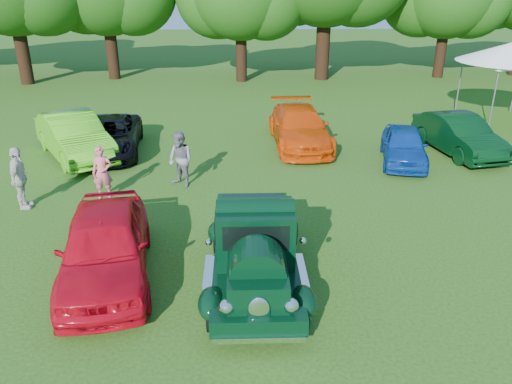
{
  "coord_description": "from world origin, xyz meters",
  "views": [
    {
      "loc": [
        0.7,
        -10.25,
        6.32
      ],
      "look_at": [
        1.1,
        1.89,
        1.1
      ],
      "focal_mm": 35.0,
      "sensor_mm": 36.0,
      "label": 1
    }
  ],
  "objects_px": {
    "back_car_green": "(458,134)",
    "spectator_grey": "(181,160)",
    "back_car_blue": "(404,145)",
    "back_car_orange": "(300,127)",
    "spectator_pink": "(102,172)",
    "back_car_black": "(109,136)",
    "back_car_lime": "(74,136)",
    "red_convertible": "(105,245)",
    "spectator_white": "(19,178)",
    "hero_pickup": "(255,248)"
  },
  "relations": [
    {
      "from": "back_car_orange",
      "to": "spectator_pink",
      "type": "distance_m",
      "value": 8.37
    },
    {
      "from": "red_convertible",
      "to": "spectator_white",
      "type": "xyz_separation_m",
      "value": [
        -3.41,
        3.85,
        0.13
      ]
    },
    {
      "from": "back_car_orange",
      "to": "back_car_black",
      "type": "bearing_deg",
      "value": -177.08
    },
    {
      "from": "back_car_green",
      "to": "spectator_grey",
      "type": "height_order",
      "value": "spectator_grey"
    },
    {
      "from": "back_car_lime",
      "to": "back_car_green",
      "type": "distance_m",
      "value": 14.73
    },
    {
      "from": "spectator_pink",
      "to": "spectator_grey",
      "type": "distance_m",
      "value": 2.47
    },
    {
      "from": "back_car_blue",
      "to": "red_convertible",
      "type": "bearing_deg",
      "value": -127.97
    },
    {
      "from": "back_car_lime",
      "to": "back_car_green",
      "type": "height_order",
      "value": "back_car_lime"
    },
    {
      "from": "red_convertible",
      "to": "back_car_orange",
      "type": "xyz_separation_m",
      "value": [
        5.47,
        9.63,
        -0.05
      ]
    },
    {
      "from": "back_car_blue",
      "to": "spectator_grey",
      "type": "xyz_separation_m",
      "value": [
        -7.97,
        -2.05,
        0.25
      ]
    },
    {
      "from": "hero_pickup",
      "to": "spectator_grey",
      "type": "distance_m",
      "value": 6.13
    },
    {
      "from": "back_car_green",
      "to": "back_car_black",
      "type": "bearing_deg",
      "value": 167.82
    },
    {
      "from": "red_convertible",
      "to": "back_car_lime",
      "type": "relative_size",
      "value": 0.94
    },
    {
      "from": "back_car_lime",
      "to": "back_car_black",
      "type": "bearing_deg",
      "value": -11.21
    },
    {
      "from": "hero_pickup",
      "to": "back_car_green",
      "type": "distance_m",
      "value": 11.95
    },
    {
      "from": "back_car_blue",
      "to": "back_car_lime",
      "type": "bearing_deg",
      "value": -171.83
    },
    {
      "from": "spectator_pink",
      "to": "spectator_grey",
      "type": "relative_size",
      "value": 0.91
    },
    {
      "from": "back_car_blue",
      "to": "spectator_grey",
      "type": "bearing_deg",
      "value": -152.98
    },
    {
      "from": "back_car_lime",
      "to": "spectator_grey",
      "type": "distance_m",
      "value": 5.27
    },
    {
      "from": "back_car_black",
      "to": "back_car_green",
      "type": "height_order",
      "value": "back_car_green"
    },
    {
      "from": "back_car_green",
      "to": "spectator_grey",
      "type": "xyz_separation_m",
      "value": [
        -10.4,
        -3.03,
        0.16
      ]
    },
    {
      "from": "back_car_blue",
      "to": "back_car_orange",
      "type": "bearing_deg",
      "value": 161.78
    },
    {
      "from": "back_car_black",
      "to": "spectator_grey",
      "type": "relative_size",
      "value": 2.7
    },
    {
      "from": "spectator_grey",
      "to": "spectator_pink",
      "type": "bearing_deg",
      "value": -119.32
    },
    {
      "from": "hero_pickup",
      "to": "back_car_black",
      "type": "relative_size",
      "value": 1.01
    },
    {
      "from": "back_car_black",
      "to": "spectator_grey",
      "type": "xyz_separation_m",
      "value": [
        3.14,
        -3.47,
        0.23
      ]
    },
    {
      "from": "back_car_lime",
      "to": "back_car_blue",
      "type": "bearing_deg",
      "value": -37.1
    },
    {
      "from": "back_car_orange",
      "to": "spectator_white",
      "type": "relative_size",
      "value": 2.78
    },
    {
      "from": "back_car_black",
      "to": "spectator_white",
      "type": "xyz_separation_m",
      "value": [
        -1.38,
        -5.05,
        0.26
      ]
    },
    {
      "from": "hero_pickup",
      "to": "back_car_orange",
      "type": "height_order",
      "value": "hero_pickup"
    },
    {
      "from": "hero_pickup",
      "to": "back_car_green",
      "type": "relative_size",
      "value": 1.09
    },
    {
      "from": "hero_pickup",
      "to": "back_car_lime",
      "type": "relative_size",
      "value": 0.98
    },
    {
      "from": "back_car_green",
      "to": "back_car_lime",
      "type": "bearing_deg",
      "value": 169.8
    },
    {
      "from": "back_car_lime",
      "to": "back_car_black",
      "type": "xyz_separation_m",
      "value": [
        1.19,
        0.47,
        -0.15
      ]
    },
    {
      "from": "back_car_orange",
      "to": "back_car_blue",
      "type": "relative_size",
      "value": 1.37
    },
    {
      "from": "hero_pickup",
      "to": "spectator_white",
      "type": "height_order",
      "value": "hero_pickup"
    },
    {
      "from": "hero_pickup",
      "to": "spectator_pink",
      "type": "bearing_deg",
      "value": 133.19
    },
    {
      "from": "back_car_lime",
      "to": "back_car_black",
      "type": "distance_m",
      "value": 1.29
    },
    {
      "from": "back_car_black",
      "to": "back_car_green",
      "type": "bearing_deg",
      "value": -8.52
    },
    {
      "from": "back_car_blue",
      "to": "back_car_green",
      "type": "xyz_separation_m",
      "value": [
        2.43,
        0.98,
        0.09
      ]
    },
    {
      "from": "back_car_orange",
      "to": "spectator_white",
      "type": "xyz_separation_m",
      "value": [
        -8.87,
        -5.79,
        0.18
      ]
    },
    {
      "from": "red_convertible",
      "to": "spectator_white",
      "type": "distance_m",
      "value": 5.14
    },
    {
      "from": "hero_pickup",
      "to": "back_car_lime",
      "type": "distance_m",
      "value": 10.91
    },
    {
      "from": "back_car_orange",
      "to": "spectator_pink",
      "type": "height_order",
      "value": "spectator_pink"
    },
    {
      "from": "hero_pickup",
      "to": "spectator_pink",
      "type": "height_order",
      "value": "hero_pickup"
    },
    {
      "from": "red_convertible",
      "to": "back_car_black",
      "type": "xyz_separation_m",
      "value": [
        -2.02,
        8.89,
        -0.13
      ]
    },
    {
      "from": "red_convertible",
      "to": "spectator_grey",
      "type": "distance_m",
      "value": 5.54
    },
    {
      "from": "back_car_black",
      "to": "spectator_white",
      "type": "distance_m",
      "value": 5.24
    },
    {
      "from": "back_car_black",
      "to": "spectator_pink",
      "type": "bearing_deg",
      "value": -85.84
    },
    {
      "from": "hero_pickup",
      "to": "spectator_pink",
      "type": "xyz_separation_m",
      "value": [
        -4.55,
        4.84,
        -0.01
      ]
    }
  ]
}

